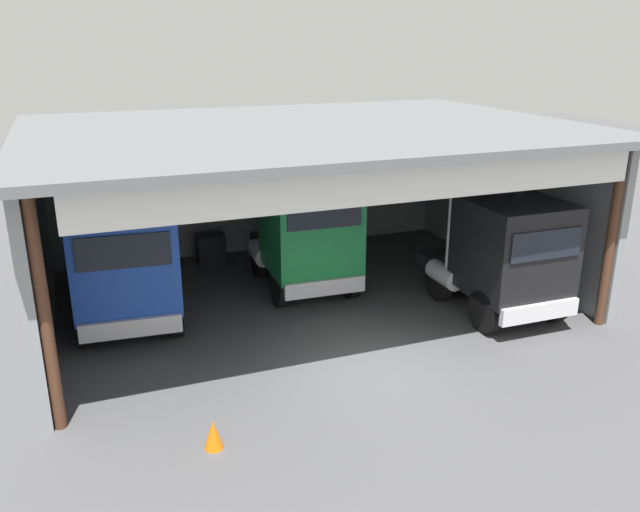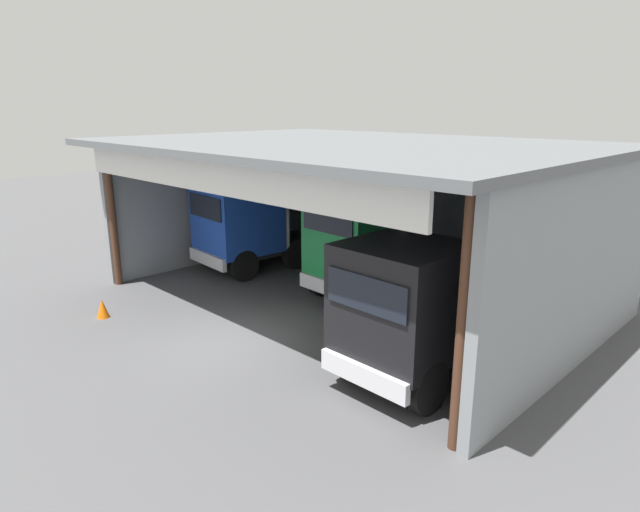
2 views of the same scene
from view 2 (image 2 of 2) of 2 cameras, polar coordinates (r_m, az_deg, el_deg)
The scene contains 8 objects.
ground_plane at distance 14.61m, azimuth -9.48°, elevation -8.85°, with size 80.00×80.00×0.00m, color #4C4C4F.
workshop_shed at distance 17.33m, azimuth 5.20°, elevation 7.23°, with size 14.37×10.63×4.97m.
truck_blue_left_bay at distance 20.25m, azimuth -8.03°, elevation 3.55°, with size 2.75×5.04×3.52m.
truck_green_center_right_bay at distance 17.07m, azimuth 4.55°, elevation 1.95°, with size 2.63×5.33×3.80m.
truck_black_yard_outside at distance 11.99m, azimuth 9.48°, elevation -5.49°, with size 2.55×4.82×3.63m.
oil_drum at distance 18.95m, azimuth 17.06°, elevation -2.16°, with size 0.58×0.58×0.89m, color #197233.
tool_cart at distance 21.33m, azimuth 6.18°, elevation 0.54°, with size 0.90×0.60×1.00m, color black.
traffic_cone at distance 17.10m, azimuth -21.86°, elevation -5.12°, with size 0.36×0.36×0.56m, color orange.
Camera 2 is at (10.94, -7.63, 5.98)m, focal length 30.49 mm.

